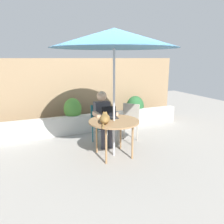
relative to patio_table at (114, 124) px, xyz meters
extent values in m
plane|color=gray|center=(0.00, 0.00, -0.68)|extent=(14.00, 14.00, 0.00)
cube|color=#937756|center=(0.00, 2.34, 0.29)|extent=(5.96, 0.08, 1.93)
cube|color=beige|center=(0.00, 1.64, -0.44)|extent=(5.37, 0.20, 0.48)
cylinder|color=#9E754C|center=(0.00, 0.00, 0.05)|extent=(1.00, 1.00, 0.03)
cylinder|color=#9E754C|center=(0.27, 0.27, -0.32)|extent=(0.04, 0.04, 0.71)
cylinder|color=#9E754C|center=(-0.27, 0.27, -0.32)|extent=(0.04, 0.04, 0.71)
cylinder|color=#9E754C|center=(-0.27, -0.27, -0.32)|extent=(0.04, 0.04, 0.71)
cylinder|color=#9E754C|center=(0.27, -0.27, -0.32)|extent=(0.04, 0.04, 0.71)
cylinder|color=#B7B7BC|center=(0.00, 0.00, 0.46)|extent=(0.04, 0.04, 2.27)
cone|color=#33668C|center=(0.00, 0.00, 1.61)|extent=(2.32, 2.32, 0.35)
sphere|color=#B7B7BC|center=(0.00, 0.00, 1.62)|extent=(0.06, 0.06, 0.06)
cube|color=#1E606B|center=(0.00, 0.70, -0.25)|extent=(0.40, 0.40, 0.04)
cube|color=#1E606B|center=(0.00, 0.88, -0.01)|extent=(0.40, 0.04, 0.44)
cylinder|color=#1E606B|center=(0.17, 0.87, -0.47)|extent=(0.03, 0.03, 0.41)
cylinder|color=#1E606B|center=(-0.17, 0.87, -0.47)|extent=(0.03, 0.03, 0.41)
cylinder|color=#1E606B|center=(-0.17, 0.53, -0.47)|extent=(0.03, 0.03, 0.41)
cylinder|color=#1E606B|center=(0.17, 0.53, -0.47)|extent=(0.03, 0.03, 0.41)
cube|color=#B2A899|center=(0.60, 0.55, -0.25)|extent=(0.57, 0.57, 0.04)
cube|color=#B2A899|center=(0.73, 0.67, -0.01)|extent=(0.30, 0.32, 0.44)
cylinder|color=#B2A899|center=(0.84, 0.54, -0.47)|extent=(0.03, 0.03, 0.41)
cylinder|color=#B2A899|center=(0.61, 0.79, -0.47)|extent=(0.03, 0.03, 0.41)
cylinder|color=#B2A899|center=(0.36, 0.56, -0.47)|extent=(0.03, 0.03, 0.41)
cylinder|color=#B2A899|center=(0.59, 0.31, -0.47)|extent=(0.03, 0.03, 0.41)
cube|color=#3F3F47|center=(0.00, 0.70, 0.04)|extent=(0.34, 0.20, 0.54)
sphere|color=#DBAD89|center=(0.00, 0.69, 0.44)|extent=(0.22, 0.22, 0.22)
cube|color=#383842|center=(-0.08, 0.55, -0.18)|extent=(0.12, 0.30, 0.12)
cylinder|color=#383842|center=(-0.08, 0.40, -0.45)|extent=(0.10, 0.10, 0.45)
cube|color=#383842|center=(0.08, 0.55, -0.18)|extent=(0.12, 0.30, 0.12)
cylinder|color=#383842|center=(0.08, 0.40, -0.45)|extent=(0.10, 0.10, 0.45)
cube|color=#DBAD89|center=(-0.20, 0.48, 0.09)|extent=(0.08, 0.32, 0.08)
cube|color=#DBAD89|center=(0.20, 0.48, 0.09)|extent=(0.08, 0.32, 0.08)
cube|color=black|center=(0.01, 0.21, 0.07)|extent=(0.33, 0.26, 0.02)
cube|color=black|center=(0.02, 0.31, 0.18)|extent=(0.31, 0.10, 0.20)
cube|color=black|center=(0.02, 0.32, 0.18)|extent=(0.30, 0.10, 0.20)
ellipsoid|color=olive|center=(-0.22, -0.08, 0.15)|extent=(0.32, 0.44, 0.17)
sphere|color=olive|center=(-0.14, 0.13, 0.17)|extent=(0.11, 0.11, 0.11)
ellipsoid|color=white|center=(-0.18, 0.02, 0.11)|extent=(0.16, 0.16, 0.09)
cylinder|color=olive|center=(-0.35, -0.33, 0.09)|extent=(0.10, 0.18, 0.04)
cone|color=olive|center=(-0.11, 0.12, 0.22)|extent=(0.04, 0.04, 0.03)
cone|color=olive|center=(-0.17, 0.14, 0.22)|extent=(0.04, 0.04, 0.03)
cylinder|color=#595654|center=(-0.42, 1.80, -0.49)|extent=(0.36, 0.36, 0.38)
ellipsoid|color=#4C8C38|center=(-0.42, 1.80, -0.05)|extent=(0.47, 0.47, 0.58)
cylinder|color=#595654|center=(1.55, 1.96, -0.56)|extent=(0.39, 0.39, 0.24)
ellipsoid|color=#26592D|center=(1.55, 1.96, -0.17)|extent=(0.53, 0.53, 0.63)
camera|label=1|loc=(-1.63, -3.81, 1.26)|focal=35.18mm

